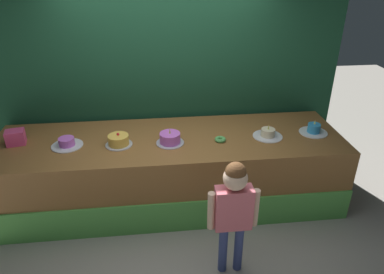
# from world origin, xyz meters

# --- Properties ---
(ground_plane) EXTENTS (12.00, 12.00, 0.00)m
(ground_plane) POSITION_xyz_m (0.00, 0.00, 0.00)
(ground_plane) COLOR gray
(stage_platform) EXTENTS (3.98, 1.18, 0.85)m
(stage_platform) POSITION_xyz_m (0.00, 0.57, 0.42)
(stage_platform) COLOR brown
(stage_platform) RESTS_ON ground_plane
(curtain_backdrop) EXTENTS (4.41, 0.08, 3.13)m
(curtain_backdrop) POSITION_xyz_m (0.00, 1.26, 1.56)
(curtain_backdrop) COLOR #19472D
(curtain_backdrop) RESTS_ON ground_plane
(child_figure) EXTENTS (0.46, 0.21, 1.20)m
(child_figure) POSITION_xyz_m (0.49, -0.60, 0.77)
(child_figure) COLOR #3F4C8C
(child_figure) RESTS_ON ground_plane
(pink_box) EXTENTS (0.22, 0.19, 0.16)m
(pink_box) POSITION_xyz_m (-1.69, 0.64, 0.93)
(pink_box) COLOR #F24A86
(pink_box) RESTS_ON stage_platform
(donut) EXTENTS (0.13, 0.13, 0.04)m
(donut) POSITION_xyz_m (0.56, 0.45, 0.87)
(donut) COLOR #59B259
(donut) RESTS_ON stage_platform
(cake_far_left) EXTENTS (0.34, 0.34, 0.10)m
(cake_far_left) POSITION_xyz_m (-1.13, 0.52, 0.89)
(cake_far_left) COLOR silver
(cake_far_left) RESTS_ON stage_platform
(cake_left) EXTENTS (0.30, 0.30, 0.15)m
(cake_left) POSITION_xyz_m (-0.56, 0.48, 0.91)
(cake_left) COLOR silver
(cake_left) RESTS_ON stage_platform
(cake_center) EXTENTS (0.31, 0.31, 0.18)m
(cake_center) POSITION_xyz_m (0.00, 0.46, 0.91)
(cake_center) COLOR silver
(cake_center) RESTS_ON stage_platform
(cake_right) EXTENTS (0.34, 0.34, 0.15)m
(cake_right) POSITION_xyz_m (1.13, 0.50, 0.89)
(cake_right) COLOR silver
(cake_right) RESTS_ON stage_platform
(cake_far_right) EXTENTS (0.33, 0.33, 0.17)m
(cake_far_right) POSITION_xyz_m (1.69, 0.53, 0.90)
(cake_far_right) COLOR white
(cake_far_right) RESTS_ON stage_platform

